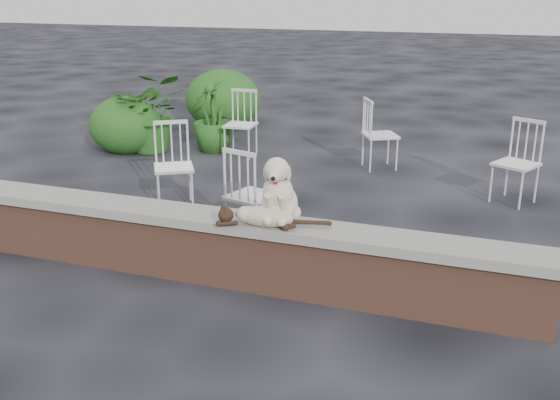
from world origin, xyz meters
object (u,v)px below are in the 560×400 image
(chair_c, at_px, (253,194))
(potted_plant_a, at_px, (153,112))
(cat, at_px, (263,215))
(dog, at_px, (279,187))
(chair_b, at_px, (240,124))
(potted_plant_b, at_px, (213,115))
(chair_a, at_px, (174,166))
(chair_d, at_px, (516,163))
(chair_e, at_px, (380,134))

(chair_c, relative_size, potted_plant_a, 0.80)
(cat, xyz_separation_m, chair_c, (-0.50, 1.01, -0.20))
(dog, distance_m, potted_plant_a, 4.89)
(chair_c, xyz_separation_m, potted_plant_a, (-2.69, 2.76, 0.12))
(dog, bearing_deg, chair_c, 114.06)
(cat, bearing_deg, chair_b, 105.56)
(cat, height_order, chair_c, chair_c)
(dog, height_order, potted_plant_b, dog)
(potted_plant_a, bearing_deg, cat, -49.84)
(dog, distance_m, chair_a, 2.37)
(chair_d, distance_m, chair_c, 3.13)
(chair_c, distance_m, potted_plant_b, 3.61)
(chair_d, distance_m, chair_e, 1.95)
(chair_a, height_order, potted_plant_a, potted_plant_a)
(chair_e, bearing_deg, potted_plant_a, 64.85)
(dog, relative_size, chair_b, 0.60)
(dog, height_order, chair_d, dog)
(dog, xyz_separation_m, chair_e, (0.06, 3.85, -0.39))
(chair_d, height_order, chair_c, same)
(dog, bearing_deg, chair_d, 48.98)
(chair_a, distance_m, potted_plant_b, 2.54)
(potted_plant_a, bearing_deg, chair_c, -45.79)
(chair_c, bearing_deg, chair_b, -48.67)
(cat, relative_size, chair_e, 1.12)
(chair_c, distance_m, potted_plant_a, 3.86)
(chair_d, height_order, potted_plant_b, potted_plant_b)
(chair_d, distance_m, chair_b, 3.85)
(chair_d, bearing_deg, dog, -94.45)
(cat, bearing_deg, chair_c, 106.44)
(cat, bearing_deg, chair_e, 78.27)
(chair_b, distance_m, potted_plant_a, 1.33)
(cat, distance_m, potted_plant_b, 4.74)
(dog, distance_m, chair_b, 4.32)
(chair_b, xyz_separation_m, potted_plant_a, (-1.30, -0.20, 0.12))
(chair_b, xyz_separation_m, chair_c, (1.38, -2.96, 0.00))
(chair_e, height_order, chair_b, same)
(chair_d, bearing_deg, chair_a, -131.46)
(chair_b, bearing_deg, chair_a, -89.80)
(chair_b, bearing_deg, potted_plant_b, 161.34)
(dog, height_order, potted_plant_a, potted_plant_a)
(chair_b, bearing_deg, chair_d, -17.88)
(potted_plant_a, bearing_deg, dog, -47.99)
(chair_d, height_order, potted_plant_a, potted_plant_a)
(dog, height_order, chair_a, dog)
(chair_a, distance_m, chair_c, 1.36)
(chair_c, bearing_deg, potted_plant_b, -42.44)
(chair_e, bearing_deg, chair_b, 61.72)
(dog, bearing_deg, chair_b, 107.38)
(chair_c, bearing_deg, chair_a, -11.96)
(chair_e, bearing_deg, chair_a, 112.95)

